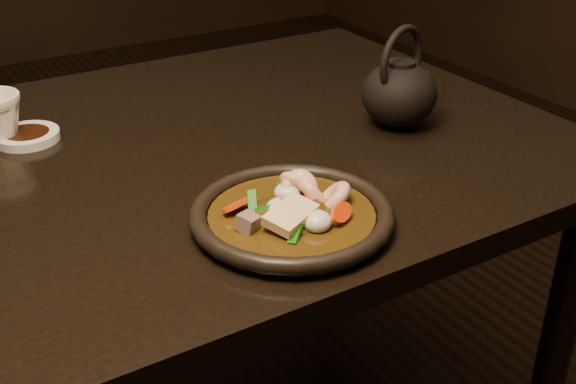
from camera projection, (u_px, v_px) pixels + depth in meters
table at (82, 219)px, 1.11m from camera, size 1.60×0.90×0.75m
plate at (292, 216)px, 0.94m from camera, size 0.27×0.27×0.03m
stirfry at (296, 209)px, 0.94m from camera, size 0.19×0.16×0.06m
soy_dish at (27, 136)px, 1.18m from camera, size 0.10×0.10×0.01m
teapot at (400, 90)px, 1.21m from camera, size 0.15×0.13×0.17m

